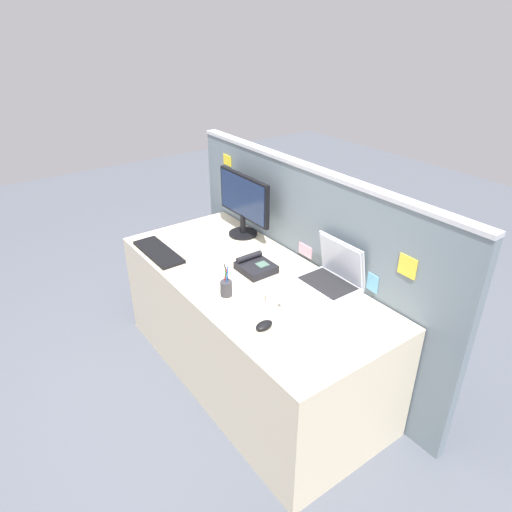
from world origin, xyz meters
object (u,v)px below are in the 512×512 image
Objects in this scene: keyboard_main at (158,252)px; coffee_mug at (274,295)px; pen_cup at (226,288)px; laptop at (333,274)px; desktop_monitor at (244,201)px; desk_phone at (255,266)px; cell_phone_silver_slab at (215,265)px; cell_phone_white_slab at (315,317)px; computer_mouse_right_hand at (264,325)px.

coffee_mug reaches higher than keyboard_main.
pen_cup is at bearing 6.87° from keyboard_main.
laptop is 1.81× the size of pen_cup.
desktop_monitor is at bearing -178.16° from laptop.
keyboard_main is at bearing -145.58° from laptop.
desk_phone is at bearing 34.13° from keyboard_main.
pen_cup reaches higher than coffee_mug.
pen_cup is 1.26× the size of cell_phone_silver_slab.
cell_phone_silver_slab is 0.77m from cell_phone_white_slab.
keyboard_main is (-0.54, -0.38, -0.02)m from desk_phone.
desk_phone is 0.25m from cell_phone_silver_slab.
laptop is 0.75× the size of keyboard_main.
coffee_mug is at bearing -20.56° from desk_phone.
cell_phone_white_slab is at bearing -58.14° from laptop.
keyboard_main reaches higher than cell_phone_silver_slab.
cell_phone_silver_slab is at bearing -55.85° from desktop_monitor.
desktop_monitor is 1.09m from cell_phone_white_slab.
coffee_mug is at bearing 121.97° from computer_mouse_right_hand.
desktop_monitor is 4.54× the size of coffee_mug.
cell_phone_white_slab is at bearing 29.65° from pen_cup.
desktop_monitor is at bearing 117.83° from cell_phone_silver_slab.
coffee_mug is (-0.23, -0.09, 0.05)m from cell_phone_white_slab.
keyboard_main is at bearing -156.73° from cell_phone_white_slab.
cell_phone_white_slab is at bearing 16.34° from keyboard_main.
desktop_monitor is 2.86× the size of pen_cup.
desktop_monitor reaches higher than cell_phone_white_slab.
computer_mouse_right_hand is 0.27m from cell_phone_white_slab.
pen_cup is at bearing -41.59° from desktop_monitor.
laptop is 2.28× the size of cell_phone_silver_slab.
desk_phone reaches higher than computer_mouse_right_hand.
cell_phone_silver_slab is at bearing 29.92° from keyboard_main.
cell_phone_silver_slab is 1.26× the size of coffee_mug.
coffee_mug is at bearing -2.00° from cell_phone_silver_slab.
pen_cup reaches higher than cell_phone_silver_slab.
desktop_monitor is 5.28× the size of computer_mouse_right_hand.
keyboard_main is (-0.08, -0.61, -0.24)m from desktop_monitor.
desk_phone is at bearing 139.94° from computer_mouse_right_hand.
computer_mouse_right_hand is 0.86× the size of coffee_mug.
computer_mouse_right_hand is 0.68× the size of cell_phone_silver_slab.
desk_phone reaches higher than cell_phone_silver_slab.
computer_mouse_right_hand is at bearing -17.38° from cell_phone_silver_slab.
desk_phone is 1.49× the size of cell_phone_white_slab.
laptop reaches higher than cell_phone_white_slab.
computer_mouse_right_hand is 0.36m from pen_cup.
desk_phone is 0.57m from computer_mouse_right_hand.
keyboard_main is (-0.93, -0.63, -0.05)m from laptop.
computer_mouse_right_hand is (1.03, 0.08, 0.01)m from keyboard_main.
laptop is 0.39m from coffee_mug.
desktop_monitor is 1.11m from computer_mouse_right_hand.
cell_phone_silver_slab is at bearing -143.35° from laptop.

